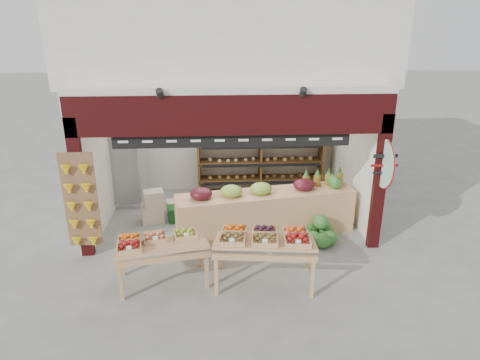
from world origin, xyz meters
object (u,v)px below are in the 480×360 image
refrigerator (128,165)px  display_table_left (155,243)px  mid_counter (265,211)px  display_table_right (265,239)px  back_shelving (260,149)px  cardboard_stack (164,209)px  watermelon_pile (318,233)px

refrigerator → display_table_left: 3.60m
mid_counter → display_table_right: size_ratio=2.14×
back_shelving → cardboard_stack: bearing=-146.0°
display_table_left → mid_counter: bearing=39.1°
display_table_right → back_shelving: bearing=85.3°
refrigerator → back_shelving: bearing=13.6°
back_shelving → refrigerator: bearing=-170.5°
cardboard_stack → back_shelving: bearing=34.0°
display_table_right → cardboard_stack: bearing=127.6°
cardboard_stack → watermelon_pile: bearing=-20.9°
back_shelving → display_table_left: back_shelving is taller
mid_counter → refrigerator: bearing=149.9°
display_table_left → watermelon_pile: size_ratio=2.17×
refrigerator → cardboard_stack: (0.92, -1.01, -0.69)m
back_shelving → display_table_left: bearing=-118.4°
cardboard_stack → display_table_left: size_ratio=0.67×
display_table_left → refrigerator: bearing=107.5°
cardboard_stack → display_table_left: 2.46m
back_shelving → watermelon_pile: size_ratio=4.23×
display_table_right → watermelon_pile: display_table_right is taller
display_table_left → watermelon_pile: bearing=21.3°
back_shelving → watermelon_pile: (0.90, -2.77, -0.96)m
refrigerator → cardboard_stack: 1.53m
display_table_left → cardboard_stack: bearing=93.6°
refrigerator → display_table_right: (2.88, -3.55, -0.13)m
mid_counter → watermelon_pile: 1.17m
refrigerator → display_table_left: size_ratio=1.19×
refrigerator → cardboard_stack: bearing=-43.4°
cardboard_stack → mid_counter: size_ratio=0.29×
refrigerator → mid_counter: bearing=-25.9°
display_table_left → watermelon_pile: 3.31m
display_table_right → refrigerator: bearing=129.1°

